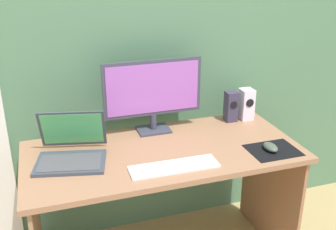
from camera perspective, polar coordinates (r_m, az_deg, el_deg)
name	(u,v)px	position (r m, az deg, el deg)	size (l,w,h in m)	color
wall_back	(140,32)	(2.26, -4.00, 11.67)	(6.00, 0.04, 2.50)	#507B59
desk	(163,175)	(2.13, -0.69, -8.54)	(1.40, 0.65, 0.73)	#996A4C
monitor	(153,92)	(2.18, -2.16, 3.26)	(0.55, 0.14, 0.41)	#3A3B4B
speaker_right	(246,104)	(2.43, 11.06, 1.53)	(0.08, 0.09, 0.19)	white
speaker_near_monitor	(231,106)	(2.39, 8.94, 1.22)	(0.07, 0.07, 0.18)	#38324C
laptop	(71,151)	(1.99, -13.59, -4.99)	(0.38, 0.36, 0.22)	#38404C
keyboard_external	(174,167)	(1.89, 0.86, -7.37)	(0.42, 0.12, 0.01)	white
mousepad	(273,150)	(2.11, 14.69, -4.86)	(0.25, 0.20, 0.00)	black
mouse	(271,147)	(2.10, 14.37, -4.45)	(0.06, 0.10, 0.04)	#445145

